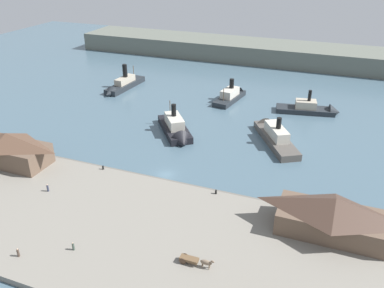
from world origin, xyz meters
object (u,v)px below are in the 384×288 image
at_px(ferry_shed_customs_shed, 9,148).
at_px(ferry_moored_east, 273,134).
at_px(mooring_post_center_west, 103,168).
at_px(ferry_approaching_west, 176,130).
at_px(ferry_shed_west_terminal, 333,215).
at_px(ferry_outer_harbor, 313,109).
at_px(ferry_near_quay, 232,95).
at_px(pedestrian_near_west_shed, 18,253).
at_px(pedestrian_near_east_shed, 73,246).
at_px(mooring_post_west, 216,192).
at_px(ferry_approaching_east, 122,85).
at_px(horse_cart, 195,260).
at_px(pedestrian_near_cart, 48,188).

distance_m(ferry_shed_customs_shed, ferry_moored_east, 68.56).
xyz_separation_m(mooring_post_center_west, ferry_approaching_west, (7.84, 25.83, 0.00)).
relative_size(ferry_shed_west_terminal, ferry_outer_harbor, 0.97).
bearing_deg(ferry_near_quay, pedestrian_near_west_shed, -97.59).
xyz_separation_m(ferry_shed_customs_shed, pedestrian_near_east_shed, (33.05, -20.63, -3.24)).
relative_size(pedestrian_near_east_shed, mooring_post_center_west, 1.79).
height_order(mooring_post_west, ferry_approaching_east, ferry_approaching_east).
xyz_separation_m(pedestrian_near_west_shed, mooring_post_center_west, (-2.52, 30.41, -0.32)).
distance_m(pedestrian_near_east_shed, mooring_post_west, 31.13).
bearing_deg(ferry_approaching_east, pedestrian_near_west_shed, -71.16).
xyz_separation_m(ferry_shed_customs_shed, horse_cart, (54.19, -16.32, -3.05)).
relative_size(mooring_post_west, mooring_post_center_west, 1.00).
bearing_deg(mooring_post_west, ferry_near_quay, 102.78).
height_order(pedestrian_near_east_shed, mooring_post_west, pedestrian_near_east_shed).
relative_size(pedestrian_near_cart, ferry_approaching_east, 0.08).
xyz_separation_m(mooring_post_west, ferry_outer_harbor, (14.29, 57.09, -0.36)).
distance_m(ferry_approaching_east, ferry_outer_harbor, 69.08).
bearing_deg(ferry_shed_west_terminal, ferry_outer_harbor, 98.69).
distance_m(mooring_post_west, ferry_approaching_east, 77.71).
bearing_deg(ferry_near_quay, mooring_post_center_west, -103.66).
distance_m(ferry_moored_east, ferry_approaching_east, 64.32).
bearing_deg(ferry_shed_west_terminal, ferry_near_quay, 120.09).
bearing_deg(ferry_approaching_east, ferry_approaching_west, -40.23).
bearing_deg(ferry_approaching_east, mooring_post_center_west, -64.17).
bearing_deg(pedestrian_near_west_shed, pedestrian_near_cart, 115.17).
distance_m(ferry_shed_west_terminal, horse_cart, 26.59).
bearing_deg(ferry_outer_harbor, ferry_near_quay, 174.11).
relative_size(ferry_shed_customs_shed, ferry_approaching_west, 1.02).
bearing_deg(ferry_approaching_east, ferry_near_quay, 6.70).
distance_m(ferry_shed_west_terminal, pedestrian_near_cart, 58.42).
relative_size(pedestrian_near_west_shed, ferry_approaching_west, 0.09).
bearing_deg(ferry_shed_west_terminal, horse_cart, -140.41).
height_order(ferry_shed_customs_shed, ferry_moored_east, ferry_shed_customs_shed).
bearing_deg(ferry_outer_harbor, ferry_approaching_east, -178.38).
xyz_separation_m(ferry_moored_east, ferry_approaching_east, (-60.57, 21.64, 0.04)).
bearing_deg(ferry_approaching_east, horse_cart, -52.74).
relative_size(ferry_shed_west_terminal, ferry_approaching_west, 1.03).
bearing_deg(ferry_near_quay, ferry_shed_customs_shed, -119.89).
xyz_separation_m(ferry_shed_customs_shed, ferry_shed_west_terminal, (74.56, 0.52, -0.17)).
distance_m(pedestrian_near_west_shed, mooring_post_west, 39.64).
distance_m(ferry_shed_customs_shed, horse_cart, 56.67).
xyz_separation_m(pedestrian_near_cart, ferry_moored_east, (39.95, 45.64, -0.42)).
bearing_deg(ferry_outer_harbor, pedestrian_near_east_shed, -111.25).
xyz_separation_m(mooring_post_center_west, ferry_moored_east, (33.96, 33.34, -0.07)).
distance_m(pedestrian_near_east_shed, mooring_post_center_west, 27.68).
relative_size(pedestrian_near_east_shed, ferry_moored_east, 0.07).
bearing_deg(pedestrian_near_east_shed, pedestrian_near_west_shed, -148.78).
bearing_deg(pedestrian_near_cart, ferry_shed_west_terminal, 7.66).
height_order(ferry_shed_customs_shed, horse_cart, ferry_shed_customs_shed).
relative_size(ferry_shed_west_terminal, pedestrian_near_cart, 11.46).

